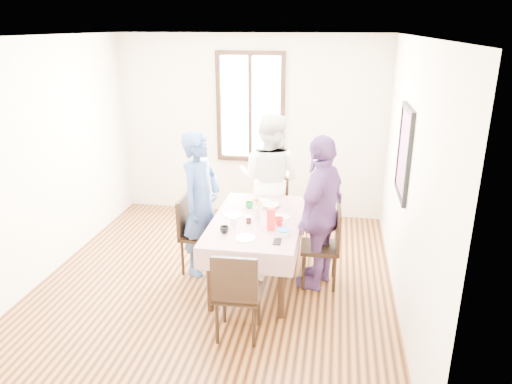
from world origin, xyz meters
TOP-DOWN VIEW (x-y plane):
  - ground at (0.00, 0.00)m, footprint 4.50×4.50m
  - back_wall at (0.00, 2.25)m, footprint 4.00×0.00m
  - right_wall at (2.00, 0.00)m, footprint 0.00×4.50m
  - window_frame at (0.00, 2.23)m, footprint 1.02×0.06m
  - window_pane at (0.00, 2.24)m, footprint 0.90×0.02m
  - art_poster at (1.98, 0.30)m, footprint 0.04×0.76m
  - dining_table at (0.45, 0.13)m, footprint 0.85×1.52m
  - tablecloth at (0.45, 0.13)m, footprint 0.97×1.64m
  - chair_left at (-0.26, 0.27)m, footprint 0.42×0.42m
  - chair_right at (1.16, 0.18)m, footprint 0.43×0.43m
  - chair_far at (0.45, 1.17)m, footprint 0.45×0.45m
  - chair_near at (0.45, -0.91)m, footprint 0.43×0.43m
  - person_left at (-0.24, 0.27)m, footprint 0.58×0.72m
  - person_far at (0.45, 1.15)m, footprint 1.00×0.87m
  - person_right at (1.14, 0.18)m, footprint 0.76×1.10m
  - mug_black at (0.18, -0.30)m, footprint 0.10×0.10m
  - mug_flag at (0.71, -0.00)m, footprint 0.11×0.11m
  - mug_green at (0.31, 0.45)m, footprint 0.13×0.13m
  - serving_bowl at (0.55, 0.50)m, footprint 0.20×0.20m
  - juice_carton at (0.65, -0.13)m, footprint 0.08×0.08m
  - butter_tub at (0.79, -0.26)m, footprint 0.11×0.11m
  - jam_jar at (0.38, -0.00)m, footprint 0.06×0.06m
  - drinking_glass at (0.23, -0.08)m, footprint 0.06×0.06m
  - smartphone at (0.75, -0.42)m, footprint 0.08×0.15m
  - flower_vase at (0.45, 0.15)m, footprint 0.06×0.06m
  - plate_left at (0.17, 0.20)m, footprint 0.20×0.20m
  - plate_right at (0.71, 0.23)m, footprint 0.20×0.20m
  - plate_far at (0.44, 0.70)m, footprint 0.20×0.20m
  - plate_near at (0.42, -0.39)m, footprint 0.20×0.20m
  - butter_lid at (0.79, -0.26)m, footprint 0.12×0.12m
  - flower_bunch at (0.45, 0.15)m, footprint 0.09×0.09m

SIDE VIEW (x-z plane):
  - ground at x=0.00m, z-range 0.00..0.00m
  - dining_table at x=0.45m, z-range 0.00..0.75m
  - chair_left at x=-0.26m, z-range 0.00..0.91m
  - chair_right at x=1.16m, z-range 0.00..0.91m
  - chair_far at x=0.45m, z-range 0.00..0.91m
  - chair_near at x=0.45m, z-range 0.00..0.91m
  - tablecloth at x=0.45m, z-range 0.75..0.76m
  - smartphone at x=0.75m, z-range 0.76..0.77m
  - plate_left at x=0.17m, z-range 0.76..0.77m
  - plate_right at x=0.71m, z-range 0.76..0.77m
  - plate_far at x=0.44m, z-range 0.76..0.77m
  - plate_near at x=0.42m, z-range 0.76..0.77m
  - serving_bowl at x=0.55m, z-range 0.76..0.81m
  - butter_tub at x=0.79m, z-range 0.76..0.82m
  - mug_green at x=0.31m, z-range 0.76..0.84m
  - mug_black at x=0.18m, z-range 0.76..0.84m
  - jam_jar at x=0.38m, z-range 0.76..0.84m
  - drinking_glass at x=0.23m, z-range 0.76..0.85m
  - mug_flag at x=0.71m, z-range 0.76..0.85m
  - butter_lid at x=0.79m, z-range 0.82..0.83m
  - flower_vase at x=0.45m, z-range 0.76..0.89m
  - person_left at x=-0.24m, z-range 0.00..1.70m
  - person_right at x=1.14m, z-range 0.00..1.74m
  - juice_carton at x=0.65m, z-range 0.76..1.00m
  - person_far at x=0.45m, z-range 0.00..1.77m
  - flower_bunch at x=0.45m, z-range 0.89..0.99m
  - back_wall at x=0.00m, z-range -0.65..3.35m
  - right_wall at x=2.00m, z-range -0.90..3.60m
  - art_poster at x=1.98m, z-range 1.07..2.03m
  - window_frame at x=0.00m, z-range 0.84..2.46m
  - window_pane at x=0.00m, z-range 0.90..2.40m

